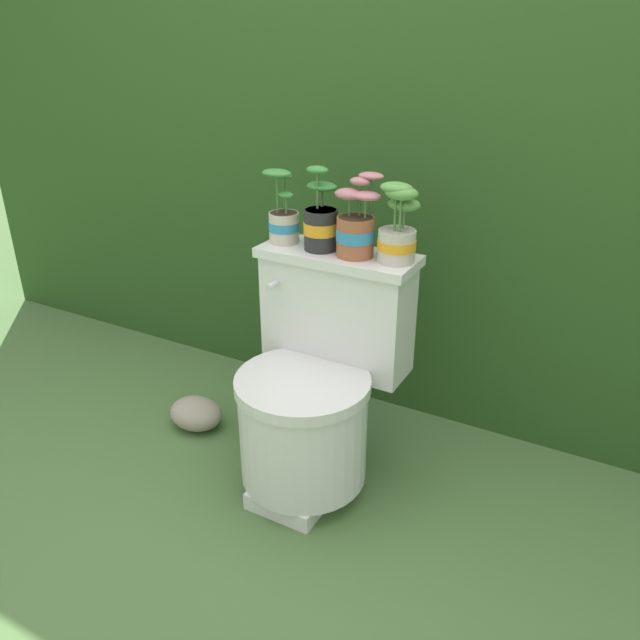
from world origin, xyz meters
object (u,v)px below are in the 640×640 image
(potted_plant_left, at_px, (283,218))
(potted_plant_middle, at_px, (356,226))
(toilet, at_px, (315,389))
(garden_stone, at_px, (196,413))
(potted_plant_midright, at_px, (398,229))
(potted_plant_midleft, at_px, (321,222))

(potted_plant_left, height_order, potted_plant_middle, potted_plant_middle)
(toilet, height_order, garden_stone, toilet)
(potted_plant_midright, distance_m, garden_stone, 1.07)
(potted_plant_midright, bearing_deg, garden_stone, -170.53)
(toilet, distance_m, garden_stone, 0.60)
(toilet, distance_m, potted_plant_midright, 0.56)
(potted_plant_midright, bearing_deg, potted_plant_left, -179.85)
(potted_plant_left, bearing_deg, garden_stone, -160.33)
(potted_plant_midleft, bearing_deg, garden_stone, -166.21)
(toilet, height_order, potted_plant_midright, potted_plant_midright)
(potted_plant_left, xyz_separation_m, potted_plant_middle, (0.26, -0.01, 0.01))
(potted_plant_left, relative_size, potted_plant_midleft, 0.92)
(potted_plant_left, relative_size, potted_plant_midright, 0.98)
(toilet, xyz_separation_m, potted_plant_midleft, (-0.06, 0.15, 0.49))
(garden_stone, bearing_deg, potted_plant_middle, 10.57)
(potted_plant_left, xyz_separation_m, garden_stone, (-0.33, -0.12, -0.77))
(potted_plant_midleft, xyz_separation_m, potted_plant_midright, (0.25, 0.00, 0.01))
(potted_plant_middle, distance_m, garden_stone, 0.98)
(potted_plant_midright, bearing_deg, potted_plant_middle, -175.67)
(potted_plant_midleft, relative_size, garden_stone, 1.22)
(potted_plant_midleft, height_order, potted_plant_midright, potted_plant_midleft)
(potted_plant_left, xyz_separation_m, potted_plant_midleft, (0.14, -0.00, 0.01))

